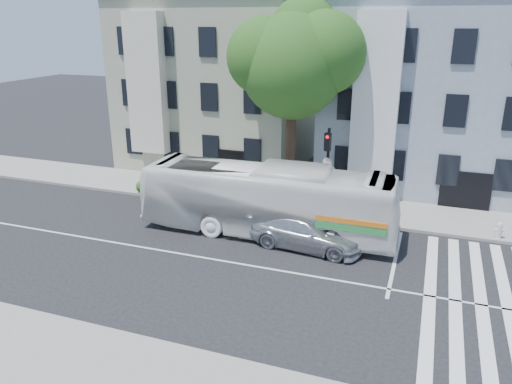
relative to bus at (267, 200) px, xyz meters
The scene contains 11 objects.
ground 3.90m from the bus, 95.70° to the right, with size 120.00×120.00×0.00m, color black.
sidewalk_far 4.82m from the bus, 94.40° to the left, with size 80.00×4.00×0.15m, color gray.
sidewalk_near 11.60m from the bus, 91.73° to the right, with size 80.00×4.00×0.15m, color gray.
building_left 14.18m from the bus, 122.53° to the left, with size 12.00×10.00×11.00m, color #9C9F85.
building_right 13.83m from the bus, 60.00° to the left, with size 12.00×10.00×11.00m, color gray.
street_tree 8.07m from the bus, 93.14° to the left, with size 7.30×5.90×11.10m.
bus is the anchor object (origin of this frame).
sedan 2.52m from the bus, 22.15° to the right, with size 5.23×2.13×1.52m, color silver.
hedge 5.46m from the bus, 148.00° to the left, with size 8.50×0.84×0.70m, color #2E6521, non-canonical shape.
traffic_signal 4.29m from the bus, 59.54° to the left, with size 0.48×0.55×4.62m.
fire_hydrant 10.94m from the bus, 15.03° to the left, with size 0.45×0.26×0.80m.
Camera 1 is at (7.43, -17.71, 9.91)m, focal length 35.00 mm.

